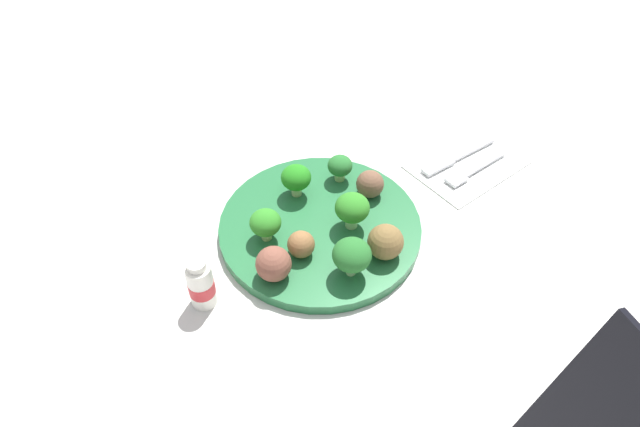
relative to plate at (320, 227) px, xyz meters
The scene contains 15 objects.
ground_plane 0.01m from the plate, ahead, with size 4.00×4.00×0.00m, color beige.
plate is the anchor object (origin of this frame).
broccoli_floret_back_left 0.10m from the plate, 147.13° to the right, with size 0.04×0.04×0.04m.
broccoli_floret_near_rim 0.08m from the plate, 19.23° to the right, with size 0.04×0.04×0.05m.
broccoli_floret_mid_left 0.10m from the plate, 75.24° to the left, with size 0.05×0.05×0.06m.
broccoli_floret_mid_right 0.08m from the plate, 99.56° to the right, with size 0.04×0.04×0.05m.
broccoli_floret_back_right 0.06m from the plate, 135.37° to the left, with size 0.05×0.05×0.05m.
meatball_back_left 0.06m from the plate, 26.14° to the left, with size 0.04×0.04×0.04m, color brown.
meatball_far_rim 0.11m from the plate, 107.76° to the left, with size 0.05×0.05×0.05m, color brown.
meatball_back_right 0.11m from the plate, 17.95° to the left, with size 0.05×0.05×0.05m, color brown.
meatball_mid_right 0.10m from the plate, behind, with size 0.04×0.04×0.04m, color brown.
napkin 0.27m from the plate, behind, with size 0.17×0.12×0.01m, color white.
fork 0.27m from the plate, 168.09° to the left, with size 0.12×0.02×0.01m.
knife 0.26m from the plate, behind, with size 0.15×0.03×0.01m.
yogurt_bottle 0.19m from the plate, ahead, with size 0.03×0.03×0.08m.
Camera 1 is at (0.35, 0.43, 0.61)m, focal length 32.90 mm.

